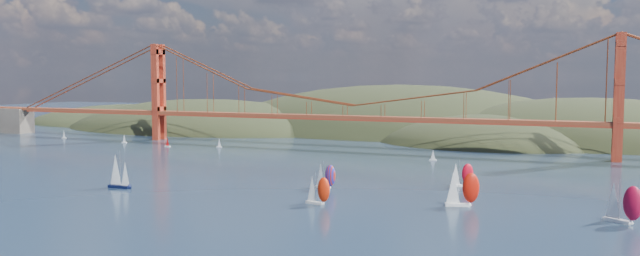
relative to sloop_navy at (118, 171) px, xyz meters
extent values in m
plane|color=black|center=(32.88, -44.52, -5.43)|extent=(1200.00, 1200.00, 0.00)
ellipsoid|color=black|center=(-107.12, 215.48, -16.63)|extent=(240.00, 140.00, 64.00)
ellipsoid|color=black|center=(22.88, 255.48, -22.23)|extent=(300.00, 180.00, 96.00)
ellipsoid|color=black|center=(142.88, 225.48, -18.73)|extent=(220.00, 140.00, 76.00)
ellipsoid|color=black|center=(92.88, 195.48, -13.83)|extent=(140.00, 110.00, 48.00)
ellipsoid|color=black|center=(-197.12, 245.48, -13.13)|extent=(200.00, 140.00, 44.00)
cube|color=brown|center=(32.88, 135.48, 10.57)|extent=(440.00, 7.00, 1.60)
cube|color=maroon|center=(32.88, 135.48, 9.37)|extent=(440.00, 7.00, 0.80)
cube|color=maroon|center=(-87.12, 135.48, 22.07)|extent=(4.00, 8.50, 55.00)
cube|color=maroon|center=(152.88, 135.48, 22.07)|extent=(4.00, 8.50, 55.00)
cube|color=#4C443D|center=(-205.12, 135.48, 2.57)|extent=(28.00, 12.00, 16.00)
cube|color=black|center=(0.31, 0.01, -4.96)|extent=(7.92, 2.40, 0.94)
cylinder|color=#99999E|center=(0.70, 0.02, 1.19)|extent=(0.12, 0.12, 11.37)
cone|color=white|center=(-1.11, -0.03, 0.62)|extent=(4.52, 4.52, 10.00)
cone|color=white|center=(2.67, 0.07, -0.51)|extent=(3.23, 3.23, 7.96)
cube|color=silver|center=(69.22, 1.41, -5.10)|extent=(5.74, 2.66, 0.66)
cylinder|color=#99999E|center=(69.49, 1.35, -0.61)|extent=(0.08, 0.08, 8.31)
cone|color=white|center=(68.25, 1.62, -1.03)|extent=(3.68, 3.68, 7.31)
ellipsoid|color=red|center=(72.20, 0.78, -1.03)|extent=(4.30, 3.19, 6.98)
cube|color=white|center=(107.29, 14.01, -5.03)|extent=(6.91, 3.78, 0.80)
cylinder|color=#99999E|center=(107.61, 14.11, 0.36)|extent=(0.10, 0.10, 9.98)
cone|color=white|center=(106.15, 13.65, -0.14)|extent=(4.68, 4.68, 8.78)
ellipsoid|color=red|center=(110.78, 15.12, -0.14)|extent=(5.32, 4.20, 8.38)
cube|color=white|center=(147.67, 9.96, -5.03)|extent=(6.81, 5.04, 0.81)
cylinder|color=#99999E|center=(147.96, 9.79, 0.46)|extent=(0.10, 0.10, 10.16)
cone|color=white|center=(146.62, 10.58, -0.05)|extent=(5.18, 5.18, 8.94)
ellipsoid|color=#B00C2D|center=(150.89, 8.09, -0.05)|extent=(5.59, 4.96, 8.53)
cube|color=white|center=(101.80, 45.59, -5.11)|extent=(5.55, 3.44, 0.65)
cylinder|color=#99999E|center=(102.05, 45.69, -0.75)|extent=(0.08, 0.08, 8.07)
cone|color=white|center=(100.91, 45.22, -1.16)|extent=(3.93, 3.93, 7.10)
ellipsoid|color=red|center=(104.54, 46.71, -1.16)|extent=(4.38, 3.62, 6.78)
cube|color=silver|center=(61.52, 25.79, -5.10)|extent=(5.74, 3.01, 0.66)
cylinder|color=#99999E|center=(61.79, 25.71, -0.63)|extent=(0.08, 0.08, 8.29)
cone|color=white|center=(60.57, 26.06, -1.04)|extent=(3.82, 3.82, 7.29)
ellipsoid|color=red|center=(64.44, 24.95, -1.04)|extent=(4.39, 3.40, 6.96)
cube|color=silver|center=(-144.14, 119.64, -5.18)|extent=(3.00, 1.00, 0.50)
cone|color=white|center=(-144.14, 119.64, -2.83)|extent=(2.00, 2.00, 4.20)
cube|color=silver|center=(-94.02, 113.29, -5.18)|extent=(3.00, 1.00, 0.50)
cone|color=white|center=(-94.02, 113.29, -2.83)|extent=(2.00, 2.00, 4.20)
cube|color=silver|center=(-60.09, 106.64, -5.18)|extent=(3.00, 1.00, 0.50)
cone|color=red|center=(-60.09, 106.64, -2.83)|extent=(2.00, 2.00, 4.20)
cube|color=silver|center=(-33.54, 114.47, -5.18)|extent=(3.00, 1.00, 0.50)
cone|color=white|center=(-33.54, 114.47, -2.83)|extent=(2.00, 2.00, 4.20)
cube|color=silver|center=(79.48, 107.04, -5.18)|extent=(3.00, 1.00, 0.50)
cone|color=white|center=(79.48, 107.04, -2.83)|extent=(2.00, 2.00, 4.20)
camera|label=1|loc=(138.98, -159.66, 30.54)|focal=35.00mm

